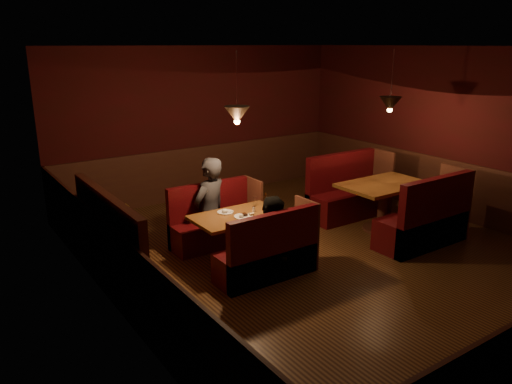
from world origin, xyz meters
TOP-DOWN VIEW (x-y plane):
  - room at (-0.28, 0.04)m, footprint 6.02×7.02m
  - main_table at (-1.10, 0.44)m, footprint 1.25×0.76m
  - main_bench_far at (-1.09, 1.15)m, footprint 1.38×0.49m
  - main_bench_near at (-1.09, -0.27)m, footprint 1.38×0.49m
  - second_table at (1.46, 0.13)m, footprint 1.40×0.90m
  - second_bench_far at (1.49, 0.97)m, footprint 1.55×0.58m
  - second_bench_near at (1.49, -0.71)m, footprint 1.55×0.58m
  - diner_a at (-1.18, 1.12)m, footprint 0.73×0.60m
  - diner_b at (-0.95, -0.20)m, footprint 0.81×0.70m

SIDE VIEW (x-z plane):
  - main_bench_far at x=-1.09m, z-range -0.17..0.77m
  - main_bench_near at x=-1.09m, z-range -0.17..0.77m
  - second_bench_far at x=1.49m, z-range -0.20..0.91m
  - second_bench_near at x=1.49m, z-range -0.20..0.91m
  - main_table at x=-1.10m, z-range 0.08..0.96m
  - second_table at x=1.46m, z-range 0.19..0.98m
  - diner_b at x=-0.95m, z-range 0.00..1.42m
  - diner_a at x=-1.18m, z-range 0.00..1.71m
  - room at x=-0.28m, z-range -0.41..2.51m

